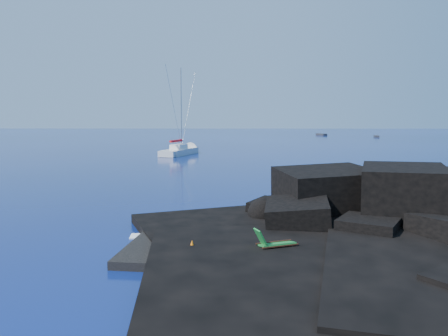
% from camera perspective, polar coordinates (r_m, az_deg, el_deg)
% --- Properties ---
extents(ground, '(400.00, 400.00, 0.00)m').
position_cam_1_polar(ground, '(19.59, -13.21, -10.88)').
color(ground, '#04123A').
rests_on(ground, ground).
extents(headland, '(24.00, 24.00, 3.60)m').
position_cam_1_polar(headland, '(23.41, 21.93, -8.28)').
color(headland, black).
rests_on(headland, ground).
extents(beach, '(9.08, 6.86, 0.70)m').
position_cam_1_polar(beach, '(19.49, 0.33, -10.79)').
color(beach, black).
rests_on(beach, ground).
extents(surf_foam, '(10.00, 8.00, 0.06)m').
position_cam_1_polar(surf_foam, '(23.82, 1.66, -7.53)').
color(surf_foam, white).
rests_on(surf_foam, ground).
extents(sailboat, '(6.58, 12.99, 13.42)m').
position_cam_1_polar(sailboat, '(68.02, -5.73, 1.73)').
color(sailboat, silver).
rests_on(sailboat, ground).
extents(deck_chair, '(1.82, 1.28, 1.15)m').
position_cam_1_polar(deck_chair, '(18.11, 6.96, -9.16)').
color(deck_chair, '#19732E').
rests_on(deck_chair, beach).
extents(towel, '(2.20, 1.18, 0.06)m').
position_cam_1_polar(towel, '(18.84, -2.09, -10.21)').
color(towel, white).
rests_on(towel, beach).
extents(sunbather, '(1.70, 0.55, 0.22)m').
position_cam_1_polar(sunbather, '(18.80, -2.09, -9.81)').
color(sunbather, tan).
rests_on(sunbather, towel).
extents(marker_cone, '(0.37, 0.37, 0.49)m').
position_cam_1_polar(marker_cone, '(18.23, -4.19, -10.10)').
color(marker_cone, orange).
rests_on(marker_cone, beach).
extents(distant_boat_a, '(2.91, 4.69, 0.60)m').
position_cam_1_polar(distant_boat_a, '(141.81, 12.60, 4.18)').
color(distant_boat_a, '#29292E').
rests_on(distant_boat_a, ground).
extents(distant_boat_b, '(2.03, 4.13, 0.53)m').
position_cam_1_polar(distant_boat_b, '(133.81, 19.28, 3.82)').
color(distant_boat_b, '#29292E').
rests_on(distant_boat_b, ground).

